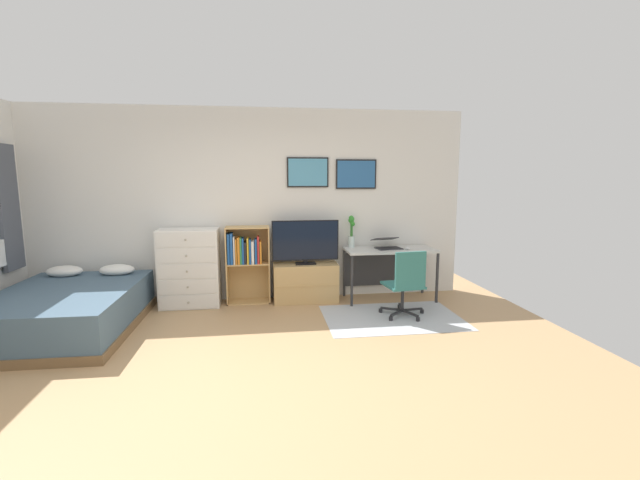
% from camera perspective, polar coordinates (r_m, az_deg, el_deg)
% --- Properties ---
extents(ground_plane, '(7.20, 7.20, 0.00)m').
position_cam_1_polar(ground_plane, '(4.13, -9.14, -16.96)').
color(ground_plane, tan).
extents(wall_back_with_posters, '(6.12, 0.09, 2.70)m').
position_cam_1_polar(wall_back_with_posters, '(6.17, -8.89, 4.62)').
color(wall_back_with_posters, silver).
rests_on(wall_back_with_posters, ground_plane).
extents(area_rug, '(1.70, 1.20, 0.01)m').
position_cam_1_polar(area_rug, '(5.56, 9.55, -10.08)').
color(area_rug, '#B2B7BC').
rests_on(area_rug, ground_plane).
extents(bed, '(1.50, 2.04, 0.62)m').
position_cam_1_polar(bed, '(5.75, -30.56, -8.01)').
color(bed, brown).
rests_on(bed, ground_plane).
extents(dresser, '(0.79, 0.46, 1.06)m').
position_cam_1_polar(dresser, '(6.09, -16.93, -3.56)').
color(dresser, white).
rests_on(dresser, ground_plane).
extents(bookshelf, '(0.60, 0.30, 1.07)m').
position_cam_1_polar(bookshelf, '(6.05, -9.83, -2.29)').
color(bookshelf, tan).
rests_on(bookshelf, ground_plane).
extents(tv_stand, '(0.90, 0.41, 0.54)m').
position_cam_1_polar(tv_stand, '(6.12, -1.94, -5.64)').
color(tv_stand, tan).
rests_on(tv_stand, ground_plane).
extents(television, '(0.93, 0.16, 0.62)m').
position_cam_1_polar(television, '(5.98, -1.94, -0.29)').
color(television, black).
rests_on(television, tv_stand).
extents(desk, '(1.27, 0.58, 0.74)m').
position_cam_1_polar(desk, '(6.27, 9.05, -2.26)').
color(desk, silver).
rests_on(desk, ground_plane).
extents(office_chair, '(0.57, 0.58, 0.86)m').
position_cam_1_polar(office_chair, '(5.47, 11.36, -5.50)').
color(office_chair, '#232326').
rests_on(office_chair, ground_plane).
extents(laptop, '(0.40, 0.43, 0.16)m').
position_cam_1_polar(laptop, '(6.22, 8.86, -0.50)').
color(laptop, '#333338').
rests_on(laptop, desk).
extents(computer_mouse, '(0.06, 0.10, 0.03)m').
position_cam_1_polar(computer_mouse, '(6.17, 11.53, -1.07)').
color(computer_mouse, silver).
rests_on(computer_mouse, desk).
extents(bamboo_vase, '(0.10, 0.10, 0.46)m').
position_cam_1_polar(bamboo_vase, '(6.21, 4.20, 1.35)').
color(bamboo_vase, silver).
rests_on(bamboo_vase, desk).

